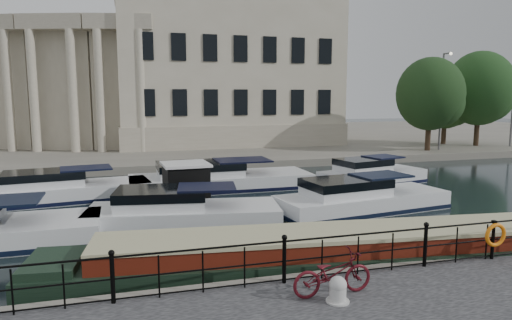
{
  "coord_description": "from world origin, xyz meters",
  "views": [
    {
      "loc": [
        -3.6,
        -12.3,
        5.09
      ],
      "look_at": [
        0.5,
        2.0,
        3.0
      ],
      "focal_mm": 32.0,
      "sensor_mm": 36.0,
      "label": 1
    }
  ],
  "objects_px": {
    "life_ring_post": "(495,236)",
    "narrowboat": "(334,258)",
    "mooring_bollard": "(338,290)",
    "harbour_hut": "(186,188)",
    "bicycle": "(332,274)"
  },
  "relations": [
    {
      "from": "bicycle",
      "to": "harbour_hut",
      "type": "distance_m",
      "value": 11.42
    },
    {
      "from": "mooring_bollard",
      "to": "harbour_hut",
      "type": "distance_m",
      "value": 11.78
    },
    {
      "from": "narrowboat",
      "to": "life_ring_post",
      "type": "bearing_deg",
      "value": -17.72
    },
    {
      "from": "mooring_bollard",
      "to": "narrowboat",
      "type": "relative_size",
      "value": 0.03
    },
    {
      "from": "life_ring_post",
      "to": "narrowboat",
      "type": "height_order",
      "value": "life_ring_post"
    },
    {
      "from": "harbour_hut",
      "to": "narrowboat",
      "type": "bearing_deg",
      "value": -72.82
    },
    {
      "from": "mooring_bollard",
      "to": "bicycle",
      "type": "bearing_deg",
      "value": 84.14
    },
    {
      "from": "bicycle",
      "to": "narrowboat",
      "type": "distance_m",
      "value": 3.03
    },
    {
      "from": "mooring_bollard",
      "to": "narrowboat",
      "type": "bearing_deg",
      "value": 65.83
    },
    {
      "from": "life_ring_post",
      "to": "narrowboat",
      "type": "relative_size",
      "value": 0.06
    },
    {
      "from": "mooring_bollard",
      "to": "narrowboat",
      "type": "height_order",
      "value": "narrowboat"
    },
    {
      "from": "bicycle",
      "to": "narrowboat",
      "type": "height_order",
      "value": "bicycle"
    },
    {
      "from": "mooring_bollard",
      "to": "harbour_hut",
      "type": "xyz_separation_m",
      "value": [
        -1.87,
        11.63,
        0.13
      ]
    },
    {
      "from": "bicycle",
      "to": "harbour_hut",
      "type": "xyz_separation_m",
      "value": [
        -1.9,
        11.26,
        -0.11
      ]
    },
    {
      "from": "bicycle",
      "to": "harbour_hut",
      "type": "relative_size",
      "value": 0.67
    }
  ]
}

